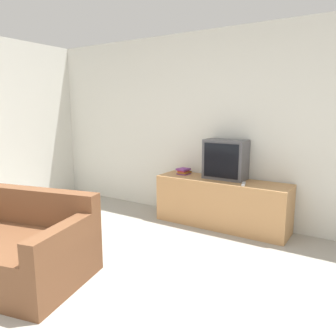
{
  "coord_description": "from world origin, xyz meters",
  "views": [
    {
      "loc": [
        1.8,
        -1.18,
        1.56
      ],
      "look_at": [
        -0.39,
        2.24,
        0.82
      ],
      "focal_mm": 35.0,
      "sensor_mm": 36.0,
      "label": 1
    }
  ],
  "objects_px": {
    "tv_stand": "(221,203)",
    "book_stack": "(184,171)",
    "couch": "(4,248)",
    "remote_on_stand": "(244,184)",
    "television": "(225,159)"
  },
  "relations": [
    {
      "from": "tv_stand",
      "to": "remote_on_stand",
      "type": "xyz_separation_m",
      "value": [
        0.34,
        -0.13,
        0.33
      ]
    },
    {
      "from": "tv_stand",
      "to": "couch",
      "type": "bearing_deg",
      "value": -117.31
    },
    {
      "from": "television",
      "to": "couch",
      "type": "distance_m",
      "value": 2.76
    },
    {
      "from": "television",
      "to": "couch",
      "type": "xyz_separation_m",
      "value": [
        -1.2,
        -2.4,
        -0.63
      ]
    },
    {
      "from": "couch",
      "to": "remote_on_stand",
      "type": "bearing_deg",
      "value": 41.42
    },
    {
      "from": "television",
      "to": "book_stack",
      "type": "height_order",
      "value": "television"
    },
    {
      "from": "tv_stand",
      "to": "book_stack",
      "type": "distance_m",
      "value": 0.71
    },
    {
      "from": "tv_stand",
      "to": "book_stack",
      "type": "relative_size",
      "value": 9.58
    },
    {
      "from": "couch",
      "to": "remote_on_stand",
      "type": "distance_m",
      "value": 2.7
    },
    {
      "from": "couch",
      "to": "tv_stand",
      "type": "bearing_deg",
      "value": 49.17
    },
    {
      "from": "remote_on_stand",
      "to": "television",
      "type": "bearing_deg",
      "value": 147.47
    },
    {
      "from": "book_stack",
      "to": "remote_on_stand",
      "type": "distance_m",
      "value": 0.97
    },
    {
      "from": "tv_stand",
      "to": "remote_on_stand",
      "type": "relative_size",
      "value": 9.32
    },
    {
      "from": "television",
      "to": "remote_on_stand",
      "type": "distance_m",
      "value": 0.47
    },
    {
      "from": "tv_stand",
      "to": "couch",
      "type": "distance_m",
      "value": 2.61
    }
  ]
}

